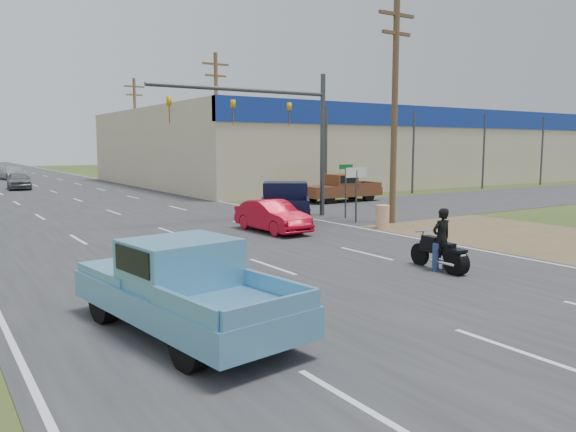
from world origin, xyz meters
TOP-DOWN VIEW (x-y plane):
  - ground at (0.00, 0.00)m, footprint 200.00×200.00m
  - main_road at (0.00, 40.00)m, footprint 15.00×180.00m
  - cross_road at (0.00, 18.00)m, footprint 120.00×10.00m
  - dirt_verge at (11.00, 10.00)m, footprint 8.00×18.00m
  - big_box_store at (32.00, 39.93)m, footprint 50.00×28.10m
  - utility_pole_1 at (9.50, 13.00)m, footprint 2.00×0.28m
  - utility_pole_2 at (9.50, 31.00)m, footprint 2.00×0.28m
  - utility_pole_3 at (9.50, 49.00)m, footprint 2.00×0.28m
  - tree_3 at (55.00, 70.00)m, footprint 8.40×8.40m
  - tree_5 at (30.00, 95.00)m, footprint 7.98×7.98m
  - barrel_0 at (8.00, 12.00)m, footprint 0.56×0.56m
  - barrel_1 at (8.40, 20.50)m, footprint 0.56×0.56m
  - lane_sign at (8.20, 14.00)m, footprint 1.20×0.08m
  - street_name_sign at (8.80, 15.50)m, footprint 0.80×0.08m
  - signal_mast at (5.82, 17.00)m, footprint 9.12×0.40m
  - red_convertible at (3.50, 13.67)m, footprint 1.50×3.97m
  - motorcycle at (3.73, 4.94)m, footprint 0.65×2.13m
  - rider at (3.74, 4.99)m, footprint 0.64×0.45m
  - blue_pickup at (-4.41, 4.11)m, footprint 2.80×5.61m
  - navy_pickup at (5.68, 16.06)m, footprint 4.85×5.81m
  - brown_pickup at (13.54, 22.00)m, footprint 5.24×2.05m
  - distant_car_grey at (-1.83, 43.99)m, footprint 2.01×4.30m
  - distant_car_silver at (-0.50, 58.23)m, footprint 2.61×5.05m

SIDE VIEW (x-z plane):
  - ground at x=0.00m, z-range 0.00..0.00m
  - dirt_verge at x=11.00m, z-range 0.00..0.01m
  - cross_road at x=0.00m, z-range 0.00..0.02m
  - main_road at x=0.00m, z-range 0.00..0.02m
  - motorcycle at x=3.73m, z-range -0.06..1.02m
  - barrel_0 at x=8.00m, z-range 0.00..1.00m
  - barrel_1 at x=8.40m, z-range 0.00..1.00m
  - red_convertible at x=3.50m, z-range 0.00..1.29m
  - distant_car_silver at x=-0.50m, z-range 0.00..1.40m
  - distant_car_grey at x=-1.83m, z-range 0.00..1.43m
  - rider at x=3.74m, z-range 0.00..1.69m
  - brown_pickup at x=13.54m, z-range 0.01..1.74m
  - blue_pickup at x=-4.41m, z-range 0.01..1.79m
  - navy_pickup at x=5.68m, z-range 0.01..1.85m
  - street_name_sign at x=8.80m, z-range 0.30..2.91m
  - lane_sign at x=8.20m, z-range 0.64..3.16m
  - big_box_store at x=32.00m, z-range 0.01..6.61m
  - signal_mast at x=5.82m, z-range 1.30..8.30m
  - utility_pole_1 at x=9.50m, z-range 0.32..10.32m
  - utility_pole_2 at x=9.50m, z-range 0.32..10.32m
  - utility_pole_3 at x=9.50m, z-range 0.32..10.32m
  - tree_5 at x=30.00m, z-range 0.94..10.82m
  - tree_3 at x=55.00m, z-range 0.99..11.39m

